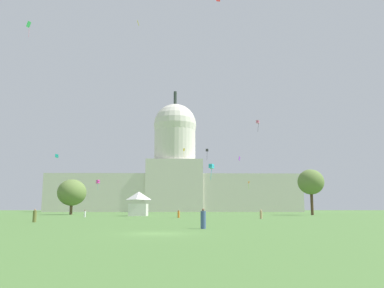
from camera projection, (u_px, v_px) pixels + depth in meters
name	position (u px, v px, depth m)	size (l,w,h in m)	color
ground_plane	(157.00, 234.00, 27.87)	(800.00, 800.00, 0.00)	#4C7538
capitol_building	(175.00, 178.00, 216.70)	(137.13, 26.03, 68.64)	beige
event_tent	(139.00, 204.00, 94.78)	(4.54, 5.90, 5.86)	white
tree_west_far	(72.00, 193.00, 114.78)	(8.95, 9.69, 10.34)	brown
tree_east_mid	(311.00, 182.00, 107.84)	(8.92, 8.58, 12.55)	#4C3823
person_white_mid_left	(85.00, 214.00, 79.88)	(0.39, 0.39, 1.53)	silver
person_olive_back_center	(35.00, 216.00, 51.07)	(0.60, 0.60, 1.72)	olive
person_orange_mid_center	(179.00, 214.00, 76.07)	(0.56, 0.56, 1.53)	orange
person_tan_front_left	(261.00, 215.00, 68.66)	(0.50, 0.50, 1.61)	tan
person_denim_lawn_far_left	(203.00, 220.00, 34.57)	(0.53, 0.53, 1.78)	#3D5684
kite_black_mid	(207.00, 150.00, 143.96)	(0.95, 0.99, 4.13)	black
kite_orange_low	(249.00, 183.00, 165.61)	(0.75, 0.70, 3.34)	orange
kite_magenta_low	(98.00, 182.00, 156.26)	(1.60, 1.59, 4.01)	#D1339E
kite_turquoise_mid	(57.00, 156.00, 122.36)	(1.41, 1.36, 1.25)	teal
kite_cyan_low	(211.00, 166.00, 75.43)	(1.15, 1.16, 3.07)	#33BCDB
kite_gold_mid	(184.00, 151.00, 128.52)	(0.57, 0.47, 3.19)	gold
kite_violet_low	(239.00, 159.00, 121.88)	(0.69, 1.02, 1.43)	purple
kite_pink_mid	(258.00, 122.00, 116.93)	(1.16, 1.14, 3.54)	pink
kite_yellow_high	(138.00, 23.00, 100.22)	(0.56, 0.51, 1.42)	yellow
kite_green_high	(29.00, 26.00, 90.50)	(0.99, 0.61, 3.90)	green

